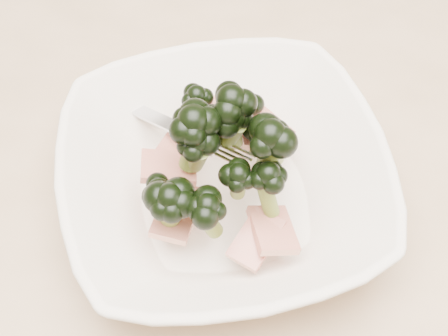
% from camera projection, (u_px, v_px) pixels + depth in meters
% --- Properties ---
extents(dining_table, '(1.20, 0.80, 0.75)m').
position_uv_depth(dining_table, '(219.00, 307.00, 0.60)').
color(dining_table, tan).
rests_on(dining_table, ground).
extents(broccoli_dish, '(0.33, 0.33, 0.13)m').
position_uv_depth(broccoli_dish, '(224.00, 175.00, 0.52)').
color(broccoli_dish, beige).
rests_on(broccoli_dish, dining_table).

